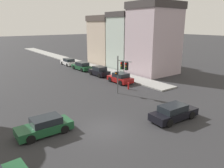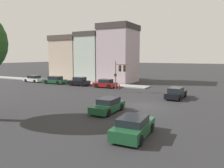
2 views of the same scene
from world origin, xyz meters
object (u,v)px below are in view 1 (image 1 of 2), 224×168
Objects in this scene: traffic_signal at (122,69)px; parked_car_0 at (120,78)px; parked_car_1 at (99,71)px; fire_hydrant at (128,86)px; crossing_car_2 at (174,113)px; parked_car_3 at (69,62)px; parked_car_2 at (82,66)px; crossing_car_0 at (45,126)px.

parked_car_0 is (3.32, 4.35, -2.47)m from traffic_signal.
parked_car_1 is 4.23× the size of fire_hydrant.
parked_car_0 reaches higher than fire_hydrant.
crossing_car_2 reaches higher than parked_car_3.
parked_car_2 reaches higher than parked_car_3.
parked_car_0 is 1.00× the size of parked_car_1.
crossing_car_0 is at bearing 160.05° from crossing_car_2.
traffic_signal reaches higher than parked_car_1.
traffic_signal reaches higher than crossing_car_2.
crossing_car_0 is at bearing 7.42° from traffic_signal.
parked_car_0 reaches higher than crossing_car_0.
parked_car_2 is at bearing -1.17° from parked_car_1.
fire_hydrant is (-1.23, -3.22, -0.19)m from parked_car_0.
traffic_signal is 3.56m from fire_hydrant.
traffic_signal is 1.09× the size of crossing_car_0.
crossing_car_2 is 9.88m from fire_hydrant.
parked_car_3 is (14.40, 25.61, 0.01)m from crossing_car_0.
fire_hydrant is at bearing -157.95° from crossing_car_0.
crossing_car_2 is at bearing 71.24° from traffic_signal.
parked_car_2 is at bearing -114.89° from traffic_signal.
parked_car_0 reaches higher than parked_car_3.
parked_car_0 is at bearing 69.01° from fire_hydrant.
crossing_car_2 is at bearing 168.45° from parked_car_2.
crossing_car_0 is 0.88× the size of parked_car_2.
parked_car_1 reaches higher than parked_car_2.
crossing_car_0 is 4.55× the size of fire_hydrant.
crossing_car_2 is at bearing 165.79° from parked_car_1.
fire_hydrant is (-1.22, -8.67, -0.24)m from parked_car_1.
crossing_car_0 is 1.08× the size of parked_car_0.
traffic_signal is 11.86m from crossing_car_0.
fire_hydrant is at bearing 75.89° from crossing_car_2.
crossing_car_0 is at bearing 142.45° from parked_car_2.
parked_car_1 is (-0.01, 5.45, 0.04)m from parked_car_0.
traffic_signal is at bearing -159.34° from crossing_car_0.
parked_car_3 is at bearing 84.75° from crossing_car_2.
parked_car_0 is (14.18, 8.40, 0.04)m from crossing_car_0.
traffic_signal is 10.63m from parked_car_1.
crossing_car_0 is 13.94m from fire_hydrant.
traffic_signal is 6.00m from parked_car_0.
crossing_car_2 is (10.03, -4.26, 0.03)m from crossing_car_0.
parked_car_2 reaches higher than crossing_car_0.
parked_car_0 reaches higher than crossing_car_2.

